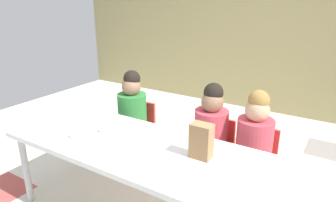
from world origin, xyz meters
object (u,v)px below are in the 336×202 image
(craft_table, at_px, (142,152))
(donut_powdered_loose, at_px, (105,129))
(paper_bag_brown, at_px, (201,141))
(seated_child_near_camera, at_px, (133,110))
(donut_powdered_on_plate, at_px, (77,134))
(seated_child_far_right, at_px, (255,139))
(paper_plate_near_edge, at_px, (77,137))
(seated_child_middle_seat, at_px, (211,129))

(craft_table, relative_size, donut_powdered_loose, 19.28)
(craft_table, xyz_separation_m, paper_bag_brown, (0.40, 0.07, 0.16))
(seated_child_near_camera, bearing_deg, donut_powdered_loose, -72.82)
(craft_table, xyz_separation_m, donut_powdered_on_plate, (-0.46, -0.14, 0.07))
(seated_child_far_right, xyz_separation_m, paper_plate_near_edge, (-1.04, -0.72, 0.05))
(donut_powdered_loose, bearing_deg, donut_powdered_on_plate, -115.97)
(paper_bag_brown, xyz_separation_m, donut_powdered_on_plate, (-0.86, -0.21, -0.09))
(seated_child_far_right, xyz_separation_m, donut_powdered_loose, (-0.95, -0.53, 0.06))
(donut_powdered_loose, bearing_deg, craft_table, -7.49)
(seated_child_middle_seat, height_order, seated_child_far_right, same)
(craft_table, relative_size, donut_powdered_on_plate, 19.03)
(craft_table, height_order, paper_plate_near_edge, paper_plate_near_edge)
(paper_bag_brown, bearing_deg, seated_child_far_right, 70.03)
(seated_child_middle_seat, height_order, donut_powdered_loose, seated_child_middle_seat)
(craft_table, relative_size, paper_plate_near_edge, 10.81)
(seated_child_middle_seat, distance_m, paper_plate_near_edge, 1.01)
(seated_child_far_right, distance_m, donut_powdered_on_plate, 1.27)
(paper_bag_brown, height_order, paper_plate_near_edge, paper_bag_brown)
(seated_child_far_right, height_order, donut_powdered_loose, seated_child_far_right)
(donut_powdered_on_plate, bearing_deg, donut_powdered_loose, 64.03)
(craft_table, distance_m, seated_child_middle_seat, 0.63)
(craft_table, distance_m, paper_plate_near_edge, 0.48)
(paper_plate_near_edge, bearing_deg, craft_table, 16.63)
(seated_child_near_camera, distance_m, seated_child_far_right, 1.12)
(seated_child_far_right, bearing_deg, seated_child_middle_seat, 180.00)
(donut_powdered_loose, bearing_deg, seated_child_near_camera, 107.18)
(craft_table, xyz_separation_m, seated_child_far_right, (0.58, 0.58, 0.01))
(paper_bag_brown, distance_m, donut_powdered_on_plate, 0.89)
(seated_child_near_camera, distance_m, paper_bag_brown, 1.07)
(seated_child_near_camera, bearing_deg, seated_child_middle_seat, 0.00)
(seated_child_near_camera, relative_size, donut_powdered_on_plate, 8.97)
(paper_bag_brown, bearing_deg, craft_table, -169.53)
(seated_child_far_right, xyz_separation_m, paper_bag_brown, (-0.19, -0.51, 0.15))
(craft_table, distance_m, seated_child_far_right, 0.83)
(seated_child_near_camera, distance_m, seated_child_middle_seat, 0.78)
(donut_powdered_loose, bearing_deg, paper_plate_near_edge, -115.97)
(craft_table, bearing_deg, seated_child_middle_seat, 67.37)
(seated_child_near_camera, bearing_deg, craft_table, -47.47)
(seated_child_middle_seat, bearing_deg, seated_child_near_camera, 180.00)
(seated_child_middle_seat, height_order, paper_plate_near_edge, seated_child_middle_seat)
(seated_child_near_camera, relative_size, paper_bag_brown, 4.17)
(paper_bag_brown, bearing_deg, paper_plate_near_edge, -166.19)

